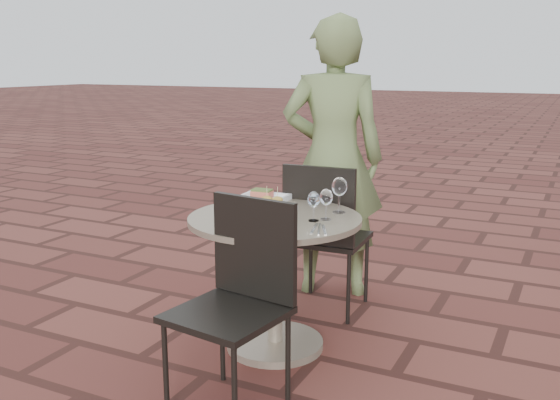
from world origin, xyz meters
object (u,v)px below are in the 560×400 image
at_px(cafe_table, 275,262).
at_px(plate_sliders, 272,208).
at_px(diner, 333,158).
at_px(plate_tuna, 252,225).
at_px(chair_far, 324,227).
at_px(plate_salmon, 262,198).
at_px(chair_near, 240,286).

height_order(cafe_table, plate_sliders, plate_sliders).
bearing_deg(diner, plate_tuna, 73.02).
distance_m(chair_far, plate_tuna, 0.83).
bearing_deg(plate_salmon, plate_sliders, -51.31).
distance_m(chair_far, chair_near, 1.10).
distance_m(chair_near, plate_tuna, 0.37).
bearing_deg(chair_far, plate_salmon, 41.87).
bearing_deg(cafe_table, chair_near, -79.13).
bearing_deg(cafe_table, diner, 92.95).
xyz_separation_m(chair_far, plate_tuna, (-0.05, -0.81, 0.20)).
relative_size(chair_far, plate_salmon, 3.35).
xyz_separation_m(cafe_table, plate_tuna, (0.01, -0.26, 0.26)).
height_order(cafe_table, chair_far, chair_far).
height_order(plate_salmon, plate_sliders, plate_sliders).
relative_size(cafe_table, plate_tuna, 2.61).
relative_size(plate_salmon, plate_sliders, 1.06).
height_order(chair_near, plate_salmon, chair_near).
relative_size(chair_near, diner, 0.52).
height_order(chair_near, diner, diner).
relative_size(chair_far, chair_near, 1.00).
xyz_separation_m(cafe_table, plate_sliders, (-0.04, 0.05, 0.27)).
bearing_deg(plate_salmon, chair_near, -68.47).
distance_m(cafe_table, plate_sliders, 0.28).
bearing_deg(cafe_table, chair_far, 84.26).
relative_size(chair_far, plate_tuna, 2.69).
relative_size(chair_near, plate_tuna, 2.69).
height_order(cafe_table, plate_salmon, plate_salmon).
bearing_deg(chair_near, plate_sliders, 112.21).
height_order(cafe_table, chair_near, chair_near).
bearing_deg(chair_far, cafe_table, 81.74).
distance_m(chair_near, plate_sliders, 0.66).
xyz_separation_m(chair_near, diner, (-0.15, 1.49, 0.35)).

